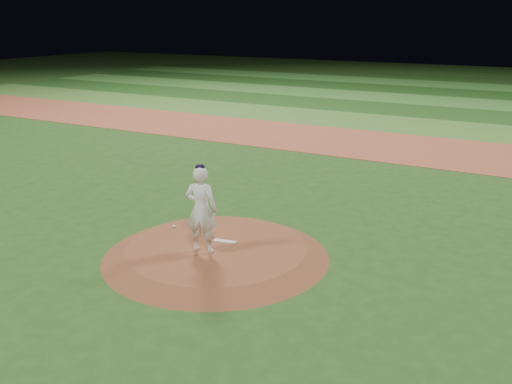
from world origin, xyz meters
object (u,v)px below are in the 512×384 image
Objects in this scene: pitchers_mound at (216,251)px; rosin_bag at (174,226)px; pitcher_on_mound at (201,209)px; pitching_rubber at (225,241)px.

pitchers_mound is 1.79m from rosin_bag.
rosin_bag is 2.10m from pitcher_on_mound.
rosin_bag is at bearing 148.58° from pitcher_on_mound.
pitcher_on_mound is at bearing -108.10° from pitchers_mound.
rosin_bag reaches higher than pitchers_mound.
pitching_rubber is 0.27× the size of pitcher_on_mound.
pitching_rubber is at bearing -6.42° from rosin_bag.
pitching_rubber is 1.30m from pitcher_on_mound.
pitchers_mound is 9.44× the size of pitching_rubber.
pitchers_mound is at bearing -18.37° from rosin_bag.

